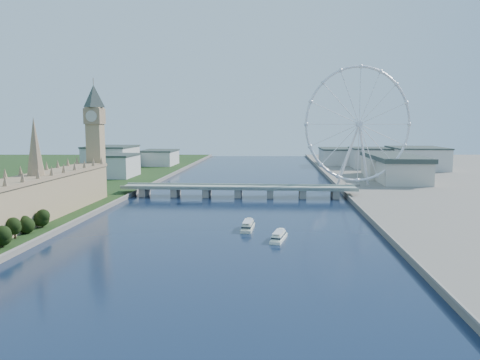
# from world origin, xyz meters

# --- Properties ---
(ground) EXTENTS (2000.00, 2000.00, 0.00)m
(ground) POSITION_xyz_m (0.00, 0.00, 0.00)
(ground) COLOR #172342
(ground) RESTS_ON ground
(parliament_range) EXTENTS (24.00, 200.00, 70.00)m
(parliament_range) POSITION_xyz_m (-128.00, 170.00, 18.48)
(parliament_range) COLOR tan
(parliament_range) RESTS_ON ground
(big_ben) EXTENTS (20.02, 20.02, 110.00)m
(big_ben) POSITION_xyz_m (-128.00, 278.00, 66.57)
(big_ben) COLOR tan
(big_ben) RESTS_ON ground
(westminster_bridge) EXTENTS (220.00, 22.00, 9.50)m
(westminster_bridge) POSITION_xyz_m (0.00, 300.00, 6.63)
(westminster_bridge) COLOR gray
(westminster_bridge) RESTS_ON ground
(london_eye) EXTENTS (113.60, 39.12, 124.30)m
(london_eye) POSITION_xyz_m (119.98, 355.08, 67.52)
(london_eye) COLOR silver
(london_eye) RESTS_ON ground
(county_hall) EXTENTS (54.00, 144.00, 35.00)m
(county_hall) POSITION_xyz_m (175.00, 430.00, 0.00)
(county_hall) COLOR beige
(county_hall) RESTS_ON ground
(city_skyline) EXTENTS (505.00, 280.00, 32.00)m
(city_skyline) POSITION_xyz_m (39.22, 560.08, 16.96)
(city_skyline) COLOR beige
(city_skyline) RESTS_ON ground
(tour_boat_near) EXTENTS (8.76, 28.37, 6.17)m
(tour_boat_near) POSITION_xyz_m (16.67, 162.37, 0.00)
(tour_boat_near) COLOR beige
(tour_boat_near) RESTS_ON ground
(tour_boat_far) EXTENTS (11.79, 26.94, 5.74)m
(tour_boat_far) POSITION_xyz_m (36.45, 135.56, 0.00)
(tour_boat_far) COLOR white
(tour_boat_far) RESTS_ON ground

